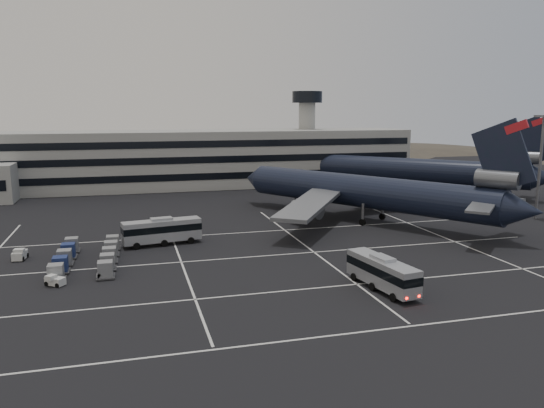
{
  "coord_description": "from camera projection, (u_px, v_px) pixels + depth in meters",
  "views": [
    {
      "loc": [
        -12.12,
        -62.01,
        19.19
      ],
      "look_at": [
        8.98,
        14.71,
        5.0
      ],
      "focal_mm": 35.0,
      "sensor_mm": 36.0,
      "label": 1
    }
  ],
  "objects": [
    {
      "name": "bus_far",
      "position": [
        162.0,
        230.0,
        76.08
      ],
      "size": [
        11.45,
        4.4,
        3.95
      ],
      "rotation": [
        0.0,
        0.0,
        1.74
      ],
      "color": "#9FA1A7",
      "rests_on": "ground"
    },
    {
      "name": "lightpole_right",
      "position": [
        541.0,
        152.0,
        92.7
      ],
      "size": [
        2.4,
        2.4,
        18.28
      ],
      "color": "slate",
      "rests_on": "ground"
    },
    {
      "name": "lane_markings",
      "position": [
        240.0,
        265.0,
        66.33
      ],
      "size": [
        90.0,
        55.62,
        0.01
      ],
      "color": "silver",
      "rests_on": "ground"
    },
    {
      "name": "hills",
      "position": [
        198.0,
        182.0,
        233.58
      ],
      "size": [
        352.0,
        180.0,
        44.0
      ],
      "color": "#38332B",
      "rests_on": "ground"
    },
    {
      "name": "tug_b",
      "position": [
        56.0,
        281.0,
        58.48
      ],
      "size": [
        2.38,
        2.22,
        1.32
      ],
      "rotation": [
        0.0,
        0.0,
        0.93
      ],
      "color": "silver",
      "rests_on": "ground"
    },
    {
      "name": "trijet_far",
      "position": [
        422.0,
        170.0,
        122.87
      ],
      "size": [
        43.91,
        45.35,
        18.08
      ],
      "rotation": [
        0.0,
        0.0,
        0.76
      ],
      "color": "black",
      "rests_on": "ground"
    },
    {
      "name": "terminal",
      "position": [
        165.0,
        160.0,
        130.94
      ],
      "size": [
        125.0,
        26.0,
        24.0
      ],
      "color": "gray",
      "rests_on": "ground"
    },
    {
      "name": "bus_near",
      "position": [
        382.0,
        271.0,
        57.02
      ],
      "size": [
        3.97,
        10.74,
        3.7
      ],
      "rotation": [
        0.0,
        0.0,
        0.15
      ],
      "color": "#9FA1A7",
      "rests_on": "ground"
    },
    {
      "name": "ground",
      "position": [
        234.0,
        267.0,
        65.39
      ],
      "size": [
        260.0,
        260.0,
        0.0
      ],
      "primitive_type": "plane",
      "color": "black",
      "rests_on": "ground"
    },
    {
      "name": "uld_cluster",
      "position": [
        87.0,
        256.0,
        66.68
      ],
      "size": [
        8.09,
        15.59,
        1.99
      ],
      "rotation": [
        0.0,
        0.0,
        -0.04
      ],
      "color": "#2D2D30",
      "rests_on": "ground"
    },
    {
      "name": "tug_a",
      "position": [
        19.0,
        255.0,
        68.52
      ],
      "size": [
        1.8,
        2.63,
        1.57
      ],
      "rotation": [
        0.0,
        0.0,
        -0.13
      ],
      "color": "silver",
      "rests_on": "ground"
    },
    {
      "name": "trijet_main",
      "position": [
        366.0,
        191.0,
        91.54
      ],
      "size": [
        41.02,
        51.3,
        18.08
      ],
      "rotation": [
        0.0,
        0.0,
        0.57
      ],
      "color": "black",
      "rests_on": "ground"
    }
  ]
}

